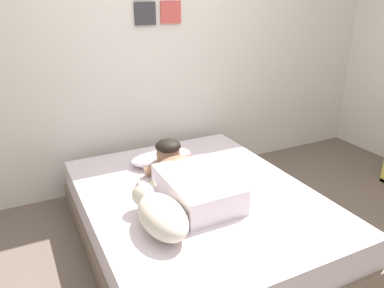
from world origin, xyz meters
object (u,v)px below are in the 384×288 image
Objects in this scene: coffee_cup at (188,161)px; cell_phone at (189,198)px; person_lying at (189,178)px; pillow at (161,157)px; bed at (198,217)px; dog at (160,213)px.

coffee_cup is 0.89× the size of cell_phone.
pillow is at bearing 89.15° from person_lying.
bed is 0.53m from coffee_cup.
person_lying is at bearing -90.85° from pillow.
coffee_cup is at bearing 64.85° from cell_phone.
pillow is at bearing 143.99° from coffee_cup.
coffee_cup is (0.14, 0.46, 0.24)m from bed.
bed is 3.85× the size of pillow.
cell_phone is (-0.23, -0.49, -0.03)m from coffee_cup.
bed is 0.57m from dog.
pillow is 0.94m from dog.
person_lying is at bearing 65.05° from cell_phone.
pillow reaches higher than coffee_cup.
coffee_cup is (0.54, 0.74, -0.07)m from dog.
person_lying reaches higher than cell_phone.
dog is (-0.40, -0.28, 0.30)m from bed.
person_lying is 0.45m from coffee_cup.
dog reaches higher than cell_phone.
dog is at bearing -136.69° from person_lying.
cell_phone is at bearing -114.95° from person_lying.
bed is 14.30× the size of cell_phone.
cell_phone is (-0.09, -0.03, 0.20)m from bed.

